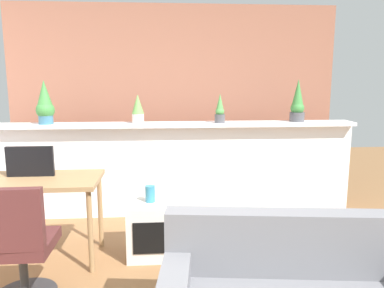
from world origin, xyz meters
TOP-DOWN VIEW (x-y plane):
  - divider_wall at (0.00, 2.00)m, footprint 4.11×0.16m
  - plant_shelf at (0.00, 1.96)m, footprint 4.11×0.30m
  - brick_wall_behind at (0.00, 2.60)m, footprint 4.11×0.10m
  - potted_plant_0 at (-1.44, 1.94)m, footprint 0.20×0.20m
  - potted_plant_1 at (-0.43, 1.94)m, footprint 0.14×0.14m
  - potted_plant_2 at (0.49, 1.92)m, footprint 0.12×0.12m
  - potted_plant_3 at (1.41, 1.98)m, footprint 0.17×0.17m
  - desk at (-1.25, 0.92)m, footprint 1.10×0.60m
  - tv_monitor at (-1.31, 1.00)m, footprint 0.40×0.04m
  - office_chair at (-1.15, 0.21)m, footprint 0.44×0.45m
  - side_cube_shelf at (-0.28, 0.94)m, footprint 0.40×0.41m
  - vase_on_shelf at (-0.27, 0.97)m, footprint 0.09×0.09m

SIDE VIEW (x-z plane):
  - side_cube_shelf at x=-0.28m, z-range 0.00..0.50m
  - office_chair at x=-1.15m, z-range -0.07..0.84m
  - divider_wall at x=0.00m, z-range 0.00..1.05m
  - vase_on_shelf at x=-0.27m, z-range 0.50..0.65m
  - desk at x=-1.25m, z-range 0.29..1.04m
  - tv_monitor at x=-1.31m, z-range 0.75..1.02m
  - plant_shelf at x=0.00m, z-range 1.05..1.09m
  - potted_plant_2 at x=0.49m, z-range 1.07..1.40m
  - brick_wall_behind at x=0.00m, z-range 0.00..2.50m
  - potted_plant_1 at x=-0.43m, z-range 1.10..1.42m
  - potted_plant_3 at x=1.41m, z-range 1.06..1.55m
  - potted_plant_0 at x=-1.44m, z-range 1.08..1.56m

